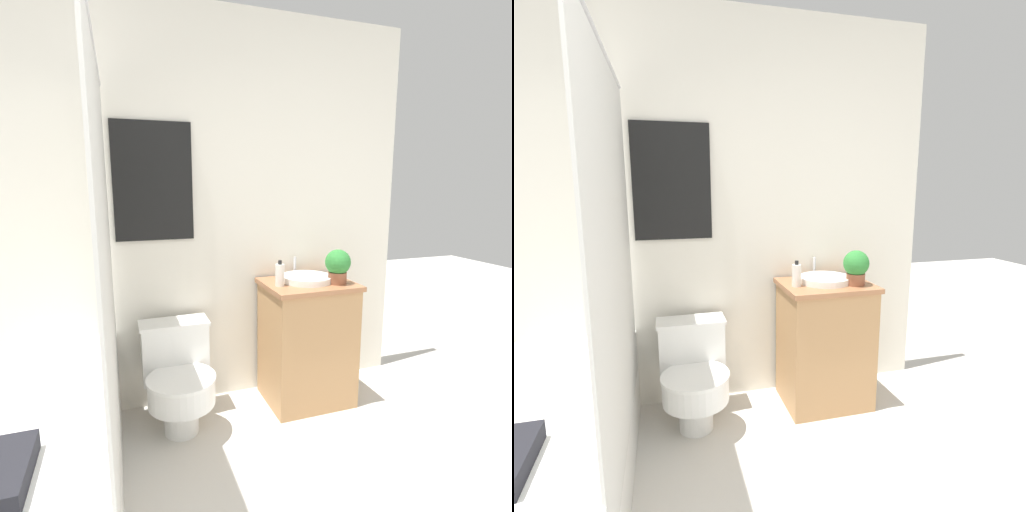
# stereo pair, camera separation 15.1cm
# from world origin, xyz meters

# --- Properties ---
(wall_back) EXTENTS (3.15, 0.07, 2.50)m
(wall_back) POSITION_xyz_m (-0.00, 2.31, 1.25)
(wall_back) COLOR silver
(wall_back) RESTS_ON ground_plane
(shower_area) EXTENTS (0.68, 1.52, 1.98)m
(shower_area) POSITION_xyz_m (-0.72, 1.53, 0.31)
(shower_area) COLOR white
(shower_area) RESTS_ON ground_plane
(toilet) EXTENTS (0.42, 0.54, 0.62)m
(toilet) POSITION_xyz_m (-0.07, 2.02, 0.33)
(toilet) COLOR white
(toilet) RESTS_ON ground_plane
(vanity) EXTENTS (0.57, 0.47, 0.82)m
(vanity) POSITION_xyz_m (0.79, 2.04, 0.41)
(vanity) COLOR #AD7F51
(vanity) RESTS_ON ground_plane
(sink) EXTENTS (0.33, 0.37, 0.13)m
(sink) POSITION_xyz_m (0.79, 2.06, 0.84)
(sink) COLOR white
(sink) RESTS_ON vanity
(soap_bottle) EXTENTS (0.06, 0.06, 0.16)m
(soap_bottle) POSITION_xyz_m (0.58, 2.01, 0.89)
(soap_bottle) COLOR silver
(soap_bottle) RESTS_ON vanity
(potted_plant) EXTENTS (0.16, 0.16, 0.22)m
(potted_plant) POSITION_xyz_m (0.94, 1.95, 0.94)
(potted_plant) COLOR brown
(potted_plant) RESTS_ON vanity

